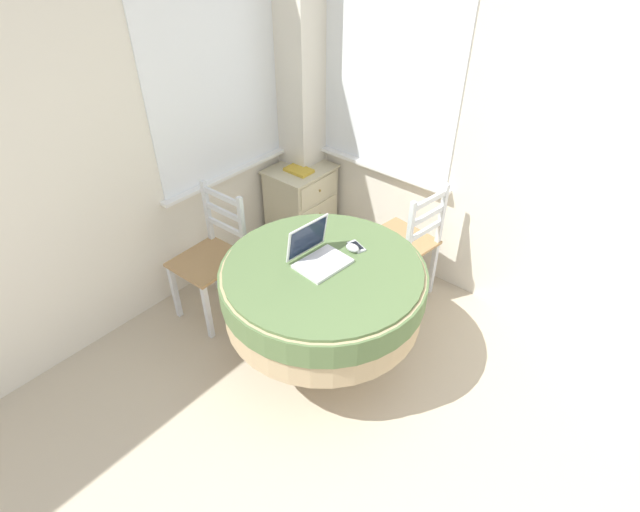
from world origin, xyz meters
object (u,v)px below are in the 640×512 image
(laptop, at_px, (317,255))
(book_on_cabinet, at_px, (299,170))
(cell_phone, at_px, (356,246))
(dining_chair_near_back_window, at_px, (213,258))
(round_dining_table, at_px, (323,287))
(corner_cabinet, at_px, (301,204))
(computer_mouse, at_px, (352,248))
(dining_chair_near_right_window, at_px, (406,243))

(laptop, xyz_separation_m, book_on_cabinet, (0.90, 0.96, -0.14))
(laptop, distance_m, cell_phone, 0.27)
(laptop, xyz_separation_m, dining_chair_near_back_window, (-0.12, 0.84, -0.37))
(round_dining_table, distance_m, book_on_cabinet, 1.37)
(round_dining_table, xyz_separation_m, laptop, (0.02, 0.06, 0.20))
(corner_cabinet, bearing_deg, laptop, -133.65)
(round_dining_table, height_order, cell_phone, cell_phone)
(computer_mouse, xyz_separation_m, corner_cabinet, (0.73, 1.08, -0.46))
(round_dining_table, relative_size, book_on_cabinet, 5.58)
(corner_cabinet, bearing_deg, computer_mouse, -124.21)
(laptop, bearing_deg, dining_chair_near_back_window, 97.80)
(computer_mouse, distance_m, dining_chair_near_right_window, 0.75)
(computer_mouse, relative_size, dining_chair_near_right_window, 0.09)
(dining_chair_near_right_window, bearing_deg, cell_phone, -178.46)
(dining_chair_near_back_window, xyz_separation_m, corner_cabinet, (1.06, 0.15, -0.12))
(round_dining_table, relative_size, computer_mouse, 13.63)
(dining_chair_near_back_window, relative_size, dining_chair_near_right_window, 1.00)
(corner_cabinet, height_order, book_on_cabinet, book_on_cabinet)
(round_dining_table, distance_m, dining_chair_near_back_window, 0.92)
(book_on_cabinet, bearing_deg, computer_mouse, -123.19)
(computer_mouse, distance_m, corner_cabinet, 1.38)
(computer_mouse, xyz_separation_m, dining_chair_near_back_window, (-0.32, 0.93, -0.34))
(dining_chair_near_right_window, distance_m, corner_cabinet, 1.07)
(round_dining_table, xyz_separation_m, book_on_cabinet, (0.92, 1.02, 0.06))
(book_on_cabinet, bearing_deg, round_dining_table, -131.93)
(round_dining_table, distance_m, dining_chair_near_right_window, 0.92)
(round_dining_table, height_order, dining_chair_near_right_window, dining_chair_near_right_window)
(dining_chair_near_right_window, bearing_deg, book_on_cabinet, 89.14)
(computer_mouse, bearing_deg, laptop, 156.73)
(dining_chair_near_back_window, bearing_deg, corner_cabinet, 8.05)
(dining_chair_near_back_window, bearing_deg, computer_mouse, -70.74)
(book_on_cabinet, bearing_deg, cell_phone, -121.54)
(cell_phone, bearing_deg, dining_chair_near_right_window, 1.54)
(dining_chair_near_right_window, bearing_deg, computer_mouse, -178.17)
(computer_mouse, relative_size, book_on_cabinet, 0.41)
(laptop, relative_size, dining_chair_near_right_window, 0.34)
(round_dining_table, xyz_separation_m, corner_cabinet, (0.96, 1.05, -0.29))
(dining_chair_near_back_window, bearing_deg, cell_phone, -68.20)
(round_dining_table, xyz_separation_m, cell_phone, (0.27, -0.03, 0.16))
(computer_mouse, relative_size, corner_cabinet, 0.13)
(laptop, bearing_deg, computer_mouse, -23.27)
(cell_phone, xyz_separation_m, dining_chair_near_right_window, (0.63, 0.02, -0.32))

